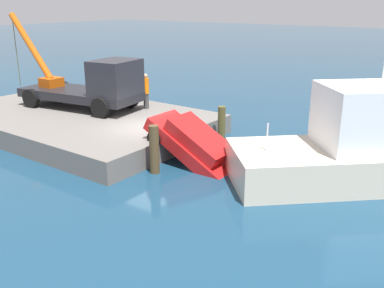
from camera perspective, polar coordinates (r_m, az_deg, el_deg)
The scene contains 7 objects.
ground at distance 20.25m, azimuth -5.90°, elevation -0.33°, with size 200.00×200.00×0.00m, color navy.
dock at distance 23.51m, azimuth -14.70°, elevation 2.98°, with size 13.48×8.50×0.93m, color slate.
crane_truck at distance 23.59m, azimuth -12.95°, elevation 7.56°, with size 10.05×3.63×4.82m.
dock_worker at distance 23.30m, azimuth -6.06°, elevation 6.94°, with size 0.34×0.34×1.86m.
salvaged_car at distance 17.74m, azimuth 0.94°, elevation -0.61°, with size 4.43×2.11×2.90m.
piling_near at distance 16.86m, azimuth -4.96°, elevation -0.73°, with size 0.38×0.38×1.92m, color #503E25.
piling_mid at distance 20.47m, azimuth 3.88°, elevation 2.51°, with size 0.36×0.36×1.76m, color brown.
Camera 1 is at (13.00, -14.13, 6.44)m, focal length 40.77 mm.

